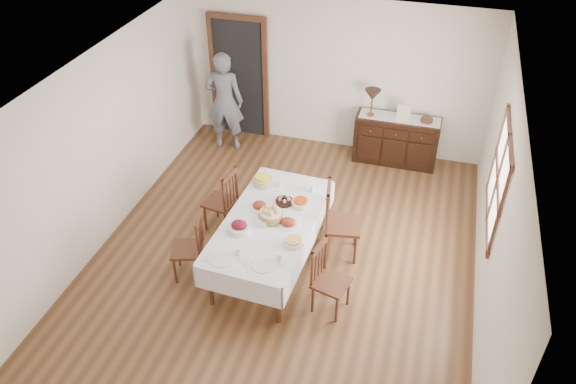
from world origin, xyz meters
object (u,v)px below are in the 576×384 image
(dining_table, at_px, (270,225))
(table_lamp, at_px, (372,96))
(chair_left_far, at_px, (223,200))
(chair_right_near, at_px, (328,278))
(sideboard, at_px, (396,140))
(person, at_px, (224,98))
(chair_left_near, at_px, (191,246))
(chair_right_far, at_px, (339,221))

(dining_table, height_order, table_lamp, table_lamp)
(chair_left_far, xyz_separation_m, table_lamp, (1.66, 2.41, 0.68))
(chair_right_near, distance_m, sideboard, 3.54)
(chair_right_near, xyz_separation_m, table_lamp, (-0.09, 3.49, 0.69))
(chair_left_far, height_order, sideboard, chair_left_far)
(chair_left_far, relative_size, chair_right_near, 1.03)
(chair_right_near, bearing_deg, table_lamp, 15.98)
(chair_right_near, relative_size, sideboard, 0.70)
(chair_left_far, distance_m, person, 2.31)
(chair_left_near, relative_size, chair_right_near, 1.00)
(dining_table, bearing_deg, table_lamp, 78.06)
(chair_right_near, bearing_deg, chair_left_far, 72.75)
(table_lamp, bearing_deg, chair_right_near, -88.48)
(chair_left_far, relative_size, table_lamp, 2.12)
(chair_left_near, xyz_separation_m, sideboard, (2.15, 3.45, -0.07))
(person, distance_m, table_lamp, 2.47)
(dining_table, height_order, chair_right_near, chair_right_near)
(chair_right_far, bearing_deg, table_lamp, -9.48)
(dining_table, distance_m, chair_left_near, 1.04)
(sideboard, relative_size, table_lamp, 2.96)
(chair_right_near, xyz_separation_m, chair_right_far, (-0.08, 0.99, 0.08))
(chair_left_far, xyz_separation_m, sideboard, (2.11, 2.44, -0.08))
(chair_right_near, xyz_separation_m, sideboard, (0.36, 3.53, -0.07))
(chair_left_far, bearing_deg, chair_left_near, 6.14)
(chair_right_near, xyz_separation_m, person, (-2.53, 3.21, 0.45))
(dining_table, bearing_deg, chair_left_near, -149.91)
(chair_left_near, relative_size, chair_right_far, 0.86)
(dining_table, relative_size, sideboard, 1.63)
(chair_right_near, relative_size, table_lamp, 2.06)
(chair_right_far, relative_size, sideboard, 0.81)
(dining_table, relative_size, chair_left_far, 2.28)
(chair_left_near, bearing_deg, chair_right_near, 70.37)
(person, height_order, table_lamp, person)
(chair_left_near, bearing_deg, table_lamp, 136.42)
(chair_left_far, height_order, chair_right_far, chair_right_far)
(dining_table, height_order, chair_left_far, chair_left_far)
(dining_table, xyz_separation_m, chair_left_far, (-0.87, 0.54, -0.16))
(chair_right_far, bearing_deg, chair_right_near, 175.14)
(chair_right_far, bearing_deg, sideboard, -19.65)
(chair_right_far, relative_size, table_lamp, 2.40)
(person, bearing_deg, dining_table, 111.96)
(person, bearing_deg, chair_left_far, 100.29)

